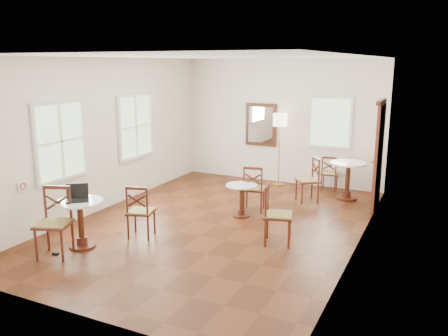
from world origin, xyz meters
name	(u,v)px	position (x,y,z in m)	size (l,w,h in m)	color
ground	(217,224)	(0.00, 0.00, 0.00)	(7.00, 7.00, 0.00)	#50220D
room_shell	(220,120)	(-0.06, 0.27, 1.89)	(5.02, 7.02, 3.01)	white
cafe_table_near	(81,219)	(-1.48, -1.90, 0.48)	(0.73, 0.73, 0.78)	#4F1F13
cafe_table_mid	(241,197)	(0.22, 0.62, 0.39)	(0.60, 0.60, 0.63)	#4F1F13
cafe_table_back	(348,176)	(1.82, 2.68, 0.50)	(0.77, 0.77, 0.82)	#4F1F13
chair_near_a	(140,211)	(-0.88, -1.12, 0.46)	(0.53, 0.53, 0.92)	#4F1F13
chair_near_b	(54,222)	(-1.62, -2.31, 0.53)	(0.63, 0.63, 1.06)	#4F1F13
chair_mid_a	(254,188)	(0.30, 1.04, 0.46)	(0.51, 0.51, 0.93)	#4F1F13
chair_mid_b	(276,214)	(1.28, -0.39, 0.50)	(0.56, 0.56, 1.00)	#4F1F13
chair_back_a	(329,173)	(1.31, 3.22, 0.41)	(0.41, 0.41, 0.82)	#4F1F13
chair_back_b	(309,180)	(1.11, 2.14, 0.47)	(0.61, 0.61, 0.95)	#4F1F13
floor_lamp	(280,125)	(0.10, 3.15, 1.47)	(0.34, 0.34, 1.74)	#BF8C3F
laptop	(77,196)	(-1.53, -1.88, 0.84)	(0.44, 0.43, 0.24)	black
mouse	(81,199)	(-1.50, -1.84, 0.79)	(0.09, 0.06, 0.04)	black
navy_mug	(78,196)	(-1.58, -1.82, 0.82)	(0.10, 0.07, 0.08)	#101738
water_glass	(69,201)	(-1.50, -2.10, 0.83)	(0.06, 0.06, 0.10)	white
power_adapter	(55,254)	(-1.64, -2.32, 0.02)	(0.10, 0.06, 0.04)	black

